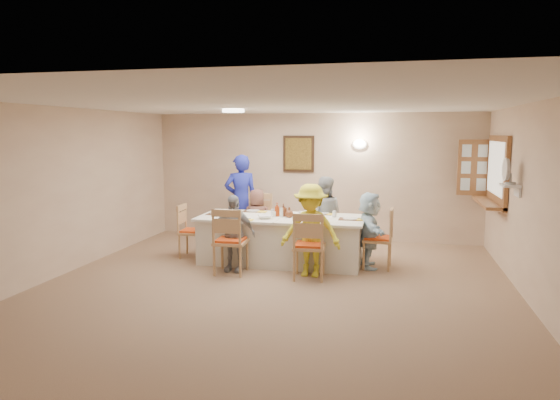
% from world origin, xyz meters
% --- Properties ---
extents(ground, '(7.00, 7.00, 0.00)m').
position_xyz_m(ground, '(0.00, 0.00, 0.00)').
color(ground, brown).
extents(room_walls, '(7.00, 7.00, 7.00)m').
position_xyz_m(room_walls, '(0.00, 0.00, 1.51)').
color(room_walls, beige).
rests_on(room_walls, ground).
extents(wall_picture, '(0.62, 0.05, 0.72)m').
position_xyz_m(wall_picture, '(-0.30, 3.46, 1.70)').
color(wall_picture, '#402816').
rests_on(wall_picture, room_walls).
extents(wall_sconce, '(0.26, 0.09, 0.18)m').
position_xyz_m(wall_sconce, '(0.90, 3.44, 1.90)').
color(wall_sconce, white).
rests_on(wall_sconce, room_walls).
extents(ceiling_light, '(0.36, 0.36, 0.05)m').
position_xyz_m(ceiling_light, '(-1.00, 1.50, 2.47)').
color(ceiling_light, white).
rests_on(ceiling_light, room_walls).
extents(serving_hatch, '(0.06, 1.50, 1.15)m').
position_xyz_m(serving_hatch, '(3.21, 2.40, 1.50)').
color(serving_hatch, '#935C35').
rests_on(serving_hatch, room_walls).
extents(hatch_sill, '(0.30, 1.50, 0.05)m').
position_xyz_m(hatch_sill, '(3.09, 2.40, 0.97)').
color(hatch_sill, '#935C35').
rests_on(hatch_sill, room_walls).
extents(shutter_door, '(0.55, 0.04, 1.00)m').
position_xyz_m(shutter_door, '(2.95, 3.16, 1.50)').
color(shutter_door, '#935C35').
rests_on(shutter_door, room_walls).
extents(fan_shelf, '(0.22, 0.36, 0.03)m').
position_xyz_m(fan_shelf, '(3.13, 1.05, 1.40)').
color(fan_shelf, white).
rests_on(fan_shelf, room_walls).
extents(desk_fan, '(0.30, 0.30, 0.28)m').
position_xyz_m(desk_fan, '(3.10, 1.05, 1.55)').
color(desk_fan, '#A5A5A8').
rests_on(desk_fan, fan_shelf).
extents(dining_table, '(2.69, 1.14, 0.76)m').
position_xyz_m(dining_table, '(-0.20, 1.52, 0.38)').
color(dining_table, silver).
rests_on(dining_table, ground).
extents(chair_back_left, '(0.55, 0.55, 1.02)m').
position_xyz_m(chair_back_left, '(-0.80, 2.32, 0.51)').
color(chair_back_left, tan).
rests_on(chair_back_left, ground).
extents(chair_back_right, '(0.50, 0.50, 0.96)m').
position_xyz_m(chair_back_right, '(0.40, 2.32, 0.48)').
color(chair_back_right, tan).
rests_on(chair_back_right, ground).
extents(chair_front_left, '(0.51, 0.51, 1.02)m').
position_xyz_m(chair_front_left, '(-0.80, 0.72, 0.51)').
color(chair_front_left, tan).
rests_on(chair_front_left, ground).
extents(chair_front_right, '(0.52, 0.52, 1.00)m').
position_xyz_m(chair_front_right, '(0.40, 0.72, 0.50)').
color(chair_front_right, tan).
rests_on(chair_front_right, ground).
extents(chair_left_end, '(0.46, 0.46, 0.91)m').
position_xyz_m(chair_left_end, '(-1.75, 1.52, 0.46)').
color(chair_left_end, tan).
rests_on(chair_left_end, ground).
extents(chair_right_end, '(0.48, 0.48, 0.96)m').
position_xyz_m(chair_right_end, '(1.35, 1.52, 0.48)').
color(chair_right_end, tan).
rests_on(chair_right_end, ground).
extents(diner_back_left, '(0.65, 0.51, 1.13)m').
position_xyz_m(diner_back_left, '(-0.80, 2.20, 0.56)').
color(diner_back_left, brown).
rests_on(diner_back_left, ground).
extents(diner_back_right, '(0.68, 0.54, 1.37)m').
position_xyz_m(diner_back_right, '(0.40, 2.20, 0.69)').
color(diner_back_right, '#9EA3A8').
rests_on(diner_back_right, ground).
extents(diner_front_left, '(0.72, 0.34, 1.19)m').
position_xyz_m(diner_front_left, '(-0.80, 0.84, 0.59)').
color(diner_front_left, gray).
rests_on(diner_front_left, ground).
extents(diner_front_right, '(0.95, 0.61, 1.38)m').
position_xyz_m(diner_front_right, '(0.40, 0.84, 0.69)').
color(diner_front_right, yellow).
rests_on(diner_front_right, ground).
extents(diner_right_end, '(1.22, 0.69, 1.20)m').
position_xyz_m(diner_right_end, '(1.22, 1.52, 0.60)').
color(diner_right_end, '#CAEAFB').
rests_on(diner_right_end, ground).
extents(caregiver, '(0.93, 0.87, 1.71)m').
position_xyz_m(caregiver, '(-1.25, 2.67, 0.86)').
color(caregiver, '#1F28A3').
rests_on(caregiver, ground).
extents(placemat_fl, '(0.34, 0.25, 0.01)m').
position_xyz_m(placemat_fl, '(-0.80, 1.10, 0.76)').
color(placemat_fl, '#472B19').
rests_on(placemat_fl, dining_table).
extents(plate_fl, '(0.24, 0.24, 0.01)m').
position_xyz_m(plate_fl, '(-0.80, 1.10, 0.77)').
color(plate_fl, white).
rests_on(plate_fl, dining_table).
extents(napkin_fl, '(0.15, 0.15, 0.01)m').
position_xyz_m(napkin_fl, '(-0.62, 1.05, 0.77)').
color(napkin_fl, yellow).
rests_on(napkin_fl, dining_table).
extents(placemat_fr, '(0.34, 0.25, 0.01)m').
position_xyz_m(placemat_fr, '(0.40, 1.10, 0.76)').
color(placemat_fr, '#472B19').
rests_on(placemat_fr, dining_table).
extents(plate_fr, '(0.26, 0.26, 0.02)m').
position_xyz_m(plate_fr, '(0.40, 1.10, 0.77)').
color(plate_fr, white).
rests_on(plate_fr, dining_table).
extents(napkin_fr, '(0.15, 0.15, 0.01)m').
position_xyz_m(napkin_fr, '(0.58, 1.05, 0.77)').
color(napkin_fr, yellow).
rests_on(napkin_fr, dining_table).
extents(placemat_bl, '(0.35, 0.26, 0.01)m').
position_xyz_m(placemat_bl, '(-0.80, 1.94, 0.76)').
color(placemat_bl, '#472B19').
rests_on(placemat_bl, dining_table).
extents(plate_bl, '(0.23, 0.23, 0.01)m').
position_xyz_m(plate_bl, '(-0.80, 1.94, 0.77)').
color(plate_bl, white).
rests_on(plate_bl, dining_table).
extents(napkin_bl, '(0.15, 0.15, 0.01)m').
position_xyz_m(napkin_bl, '(-0.62, 1.89, 0.77)').
color(napkin_bl, yellow).
rests_on(napkin_bl, dining_table).
extents(placemat_br, '(0.35, 0.26, 0.01)m').
position_xyz_m(placemat_br, '(0.40, 1.94, 0.76)').
color(placemat_br, '#472B19').
rests_on(placemat_br, dining_table).
extents(plate_br, '(0.25, 0.25, 0.02)m').
position_xyz_m(plate_br, '(0.40, 1.94, 0.77)').
color(plate_br, white).
rests_on(plate_br, dining_table).
extents(napkin_br, '(0.15, 0.15, 0.01)m').
position_xyz_m(napkin_br, '(0.58, 1.89, 0.77)').
color(napkin_br, yellow).
rests_on(napkin_br, dining_table).
extents(placemat_le, '(0.35, 0.26, 0.01)m').
position_xyz_m(placemat_le, '(-1.30, 1.52, 0.76)').
color(placemat_le, '#472B19').
rests_on(placemat_le, dining_table).
extents(plate_le, '(0.25, 0.25, 0.02)m').
position_xyz_m(plate_le, '(-1.30, 1.52, 0.77)').
color(plate_le, white).
rests_on(plate_le, dining_table).
extents(napkin_le, '(0.15, 0.15, 0.01)m').
position_xyz_m(napkin_le, '(-1.12, 1.47, 0.77)').
color(napkin_le, yellow).
rests_on(napkin_le, dining_table).
extents(placemat_re, '(0.36, 0.27, 0.01)m').
position_xyz_m(placemat_re, '(0.92, 1.52, 0.76)').
color(placemat_re, '#472B19').
rests_on(placemat_re, dining_table).
extents(plate_re, '(0.23, 0.23, 0.01)m').
position_xyz_m(plate_re, '(0.92, 1.52, 0.77)').
color(plate_re, white).
rests_on(plate_re, dining_table).
extents(napkin_re, '(0.14, 0.14, 0.01)m').
position_xyz_m(napkin_re, '(1.10, 1.47, 0.77)').
color(napkin_re, yellow).
rests_on(napkin_re, dining_table).
extents(teacup_a, '(0.21, 0.21, 0.10)m').
position_xyz_m(teacup_a, '(-0.99, 1.20, 0.81)').
color(teacup_a, white).
rests_on(teacup_a, dining_table).
extents(teacup_b, '(0.12, 0.12, 0.08)m').
position_xyz_m(teacup_b, '(0.17, 2.01, 0.80)').
color(teacup_b, white).
rests_on(teacup_b, dining_table).
extents(bowl_a, '(0.37, 0.37, 0.06)m').
position_xyz_m(bowl_a, '(-0.42, 1.28, 0.79)').
color(bowl_a, white).
rests_on(bowl_a, dining_table).
extents(bowl_b, '(0.26, 0.26, 0.06)m').
position_xyz_m(bowl_b, '(0.12, 1.74, 0.79)').
color(bowl_b, white).
rests_on(bowl_b, dining_table).
extents(condiment_ketchup, '(0.13, 0.13, 0.23)m').
position_xyz_m(condiment_ketchup, '(-0.28, 1.53, 0.87)').
color(condiment_ketchup, '#A3340E').
rests_on(condiment_ketchup, dining_table).
extents(condiment_brown, '(0.16, 0.16, 0.21)m').
position_xyz_m(condiment_brown, '(-0.18, 1.57, 0.86)').
color(condiment_brown, '#5F2F19').
rests_on(condiment_brown, dining_table).
extents(condiment_malt, '(0.17, 0.17, 0.17)m').
position_xyz_m(condiment_malt, '(-0.06, 1.47, 0.84)').
color(condiment_malt, '#5F2F19').
rests_on(condiment_malt, dining_table).
extents(drinking_glass, '(0.07, 0.07, 0.10)m').
position_xyz_m(drinking_glass, '(-0.35, 1.57, 0.82)').
color(drinking_glass, silver).
rests_on(drinking_glass, dining_table).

